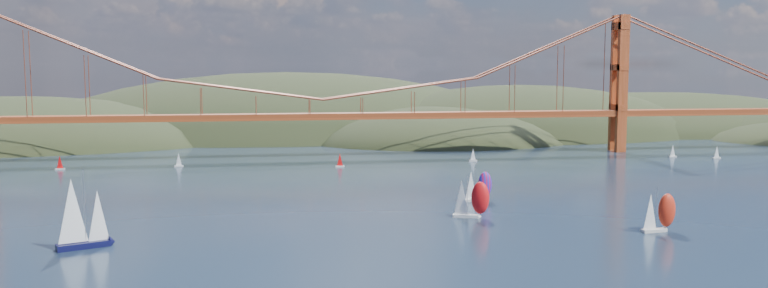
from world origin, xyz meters
TOP-DOWN VIEW (x-y plane):
  - headlands at (44.95, 278.29)m, footprint 725.00×225.00m
  - bridge at (-1.75, 180.00)m, footprint 552.00×12.00m
  - sloop_navy at (-57.51, 44.64)m, footprint 10.46×8.08m
  - racer_0 at (24.58, 60.82)m, footprint 8.62×5.59m
  - racer_1 at (59.88, 40.26)m, footprint 8.17×3.96m
  - racer_rwb at (32.17, 80.79)m, footprint 7.67×3.45m
  - distant_boat_2 at (-90.29, 159.39)m, footprint 3.00×2.00m
  - distant_boat_3 at (-51.54, 160.12)m, footprint 3.00×2.00m
  - distant_boat_4 at (131.66, 157.61)m, footprint 3.00×2.00m
  - distant_boat_5 at (145.94, 151.35)m, footprint 3.00×2.00m
  - distant_boat_8 at (52.99, 157.82)m, footprint 3.00×2.00m
  - distant_boat_9 at (3.47, 150.73)m, footprint 3.00×2.00m

SIDE VIEW (x-z plane):
  - headlands at x=44.95m, z-range -60.46..35.54m
  - distant_boat_2 at x=-90.29m, z-range 0.06..4.76m
  - distant_boat_3 at x=-51.54m, z-range 0.06..4.76m
  - distant_boat_4 at x=131.66m, z-range 0.06..4.76m
  - distant_boat_5 at x=145.94m, z-range 0.06..4.76m
  - distant_boat_8 at x=52.99m, z-range 0.06..4.76m
  - distant_boat_9 at x=3.47m, z-range 0.06..4.76m
  - racer_rwb at x=32.17m, z-range -0.24..8.45m
  - racer_1 at x=59.88m, z-range -0.25..8.95m
  - racer_0 at x=24.58m, z-range -0.26..9.37m
  - sloop_navy at x=-57.51m, z-range -0.89..14.36m
  - bridge at x=-1.75m, z-range 4.73..59.73m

